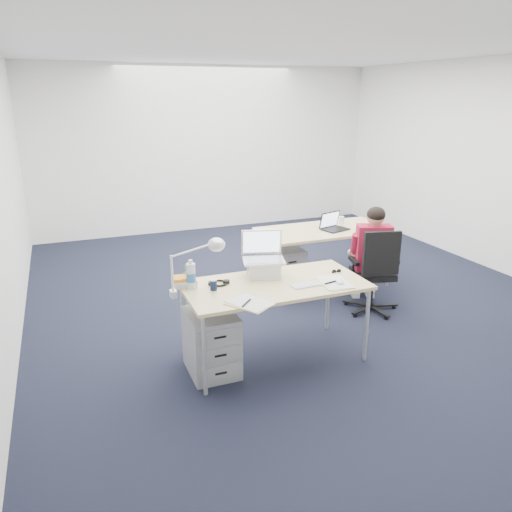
# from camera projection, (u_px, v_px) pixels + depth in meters

# --- Properties ---
(floor) EXTENTS (7.00, 7.00, 0.00)m
(floor) POSITION_uv_depth(u_px,v_px,m) (294.00, 296.00, 6.00)
(floor) COLOR black
(floor) RESTS_ON ground
(room) EXTENTS (6.02, 7.02, 2.80)m
(room) POSITION_uv_depth(u_px,v_px,m) (298.00, 152.00, 5.47)
(room) COLOR white
(room) RESTS_ON ground
(desk_near) EXTENTS (1.60, 0.80, 0.73)m
(desk_near) POSITION_uv_depth(u_px,v_px,m) (274.00, 288.00, 4.39)
(desk_near) COLOR #D6BF7B
(desk_near) RESTS_ON ground
(desk_far) EXTENTS (1.60, 0.80, 0.73)m
(desk_far) POSITION_uv_depth(u_px,v_px,m) (324.00, 233.00, 6.17)
(desk_far) COLOR #D6BF7B
(desk_far) RESTS_ON ground
(office_chair) EXTENTS (0.74, 0.74, 0.97)m
(office_chair) POSITION_uv_depth(u_px,v_px,m) (373.00, 288.00, 5.52)
(office_chair) COLOR black
(office_chair) RESTS_ON ground
(seated_person) EXTENTS (0.53, 0.71, 1.17)m
(seated_person) POSITION_uv_depth(u_px,v_px,m) (370.00, 257.00, 5.58)
(seated_person) COLOR maroon
(seated_person) RESTS_ON ground
(drawer_pedestal_near) EXTENTS (0.40, 0.50, 0.55)m
(drawer_pedestal_near) POSITION_uv_depth(u_px,v_px,m) (211.00, 342.00, 4.30)
(drawer_pedestal_near) COLOR #9FA1A4
(drawer_pedestal_near) RESTS_ON ground
(drawer_pedestal_far) EXTENTS (0.40, 0.50, 0.55)m
(drawer_pedestal_far) POSITION_uv_depth(u_px,v_px,m) (283.00, 269.00, 6.10)
(drawer_pedestal_far) COLOR #9FA1A4
(drawer_pedestal_far) RESTS_ON ground
(silver_laptop) EXTENTS (0.44, 0.38, 0.40)m
(silver_laptop) POSITION_uv_depth(u_px,v_px,m) (264.00, 255.00, 4.50)
(silver_laptop) COLOR silver
(silver_laptop) RESTS_ON desk_near
(wireless_keyboard) EXTENTS (0.27, 0.12, 0.01)m
(wireless_keyboard) POSITION_uv_depth(u_px,v_px,m) (306.00, 285.00, 4.32)
(wireless_keyboard) COLOR white
(wireless_keyboard) RESTS_ON desk_near
(computer_mouse) EXTENTS (0.10, 0.13, 0.04)m
(computer_mouse) POSITION_uv_depth(u_px,v_px,m) (340.00, 282.00, 4.36)
(computer_mouse) COLOR white
(computer_mouse) RESTS_ON desk_near
(headphones) EXTENTS (0.20, 0.16, 0.03)m
(headphones) POSITION_uv_depth(u_px,v_px,m) (219.00, 283.00, 4.36)
(headphones) COLOR black
(headphones) RESTS_ON desk_near
(can_koozie) EXTENTS (0.07, 0.07, 0.10)m
(can_koozie) POSITION_uv_depth(u_px,v_px,m) (214.00, 285.00, 4.22)
(can_koozie) COLOR #121F3B
(can_koozie) RESTS_ON desk_near
(water_bottle) EXTENTS (0.09, 0.09, 0.26)m
(water_bottle) POSITION_uv_depth(u_px,v_px,m) (191.00, 274.00, 4.23)
(water_bottle) COLOR silver
(water_bottle) RESTS_ON desk_near
(bear_figurine) EXTENTS (0.10, 0.08, 0.16)m
(bear_figurine) POSITION_uv_depth(u_px,v_px,m) (188.00, 273.00, 4.40)
(bear_figurine) COLOR #277F21
(bear_figurine) RESTS_ON desk_near
(book_stack) EXTENTS (0.23, 0.20, 0.09)m
(book_stack) POSITION_uv_depth(u_px,v_px,m) (184.00, 281.00, 4.31)
(book_stack) COLOR silver
(book_stack) RESTS_ON desk_near
(cordless_phone) EXTENTS (0.04, 0.03, 0.13)m
(cordless_phone) POSITION_uv_depth(u_px,v_px,m) (190.00, 278.00, 4.32)
(cordless_phone) COLOR black
(cordless_phone) RESTS_ON desk_near
(papers_left) EXTENTS (0.37, 0.41, 0.01)m
(papers_left) POSITION_uv_depth(u_px,v_px,m) (249.00, 304.00, 3.94)
(papers_left) COLOR #E1C782
(papers_left) RESTS_ON desk_near
(papers_right) EXTENTS (0.27, 0.36, 0.01)m
(papers_right) POSITION_uv_depth(u_px,v_px,m) (334.00, 283.00, 4.37)
(papers_right) COLOR #E1C782
(papers_right) RESTS_ON desk_near
(sunglasses) EXTENTS (0.10, 0.05, 0.02)m
(sunglasses) POSITION_uv_depth(u_px,v_px,m) (336.00, 271.00, 4.64)
(sunglasses) COLOR black
(sunglasses) RESTS_ON desk_near
(desk_lamp) EXTENTS (0.45, 0.32, 0.49)m
(desk_lamp) POSITION_uv_depth(u_px,v_px,m) (190.00, 267.00, 4.06)
(desk_lamp) COLOR silver
(desk_lamp) RESTS_ON desk_near
(dark_laptop) EXTENTS (0.38, 0.37, 0.22)m
(dark_laptop) POSITION_uv_depth(u_px,v_px,m) (336.00, 221.00, 6.08)
(dark_laptop) COLOR black
(dark_laptop) RESTS_ON desk_far
(far_cup) EXTENTS (0.08, 0.08, 0.10)m
(far_cup) POSITION_uv_depth(u_px,v_px,m) (341.00, 220.00, 6.38)
(far_cup) COLOR white
(far_cup) RESTS_ON desk_far
(far_papers) EXTENTS (0.27, 0.36, 0.01)m
(far_papers) POSITION_uv_depth(u_px,v_px,m) (265.00, 233.00, 5.98)
(far_papers) COLOR white
(far_papers) RESTS_ON desk_far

